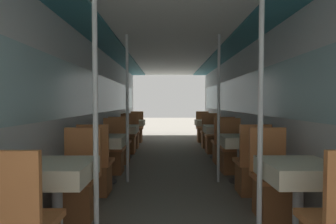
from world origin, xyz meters
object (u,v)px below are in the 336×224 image
object	(u,v)px
support_pole_left_0	(95,114)
dining_table_right_3	(206,124)
chair_right_near_2	(223,149)
chair_right_far_3	(203,133)
chair_left_near_2	(120,149)
dining_table_left_0	(57,175)
chair_left_near_3	(132,137)
chair_right_far_2	(213,141)
chair_left_far_0	(79,190)
chair_left_far_2	(128,141)
dining_table_right_2	(217,131)
chair_right_near_1	(251,172)
chair_left_far_3	(137,133)
dining_table_left_1	(106,143)
support_pole_left_1	(127,109)
dining_table_right_1	(240,143)
chair_left_far_1	(113,156)
support_pole_right_0	(260,114)
dining_table_left_2	(124,131)
chair_right_near_3	(208,137)
chair_right_far_1	(231,156)
dining_table_left_3	(134,124)
support_pole_right_1	(219,109)
chair_left_near_1	(96,173)
chair_right_far_0	(273,190)
dining_table_right_0	(299,175)

from	to	relation	value
support_pole_left_0	dining_table_right_3	xyz separation A→B (m)	(1.75, 5.40, -0.53)
chair_right_near_2	chair_right_far_3	xyz separation A→B (m)	(0.00, 2.89, 0.00)
chair_left_near_2	dining_table_right_3	distance (m)	3.15
dining_table_left_0	chair_left_near_3	world-z (taller)	chair_left_near_3
chair_left_near_2	chair_right_far_2	xyz separation A→B (m)	(2.08, 1.09, 0.00)
chair_left_far_0	chair_right_near_2	bearing A→B (deg)	-129.68
chair_left_far_2	dining_table_right_2	distance (m)	2.18
chair_right_near_1	chair_right_far_2	distance (m)	2.89
support_pole_left_0	chair_left_near_3	distance (m)	4.94
chair_left_far_0	support_pole_left_0	distance (m)	1.06
chair_left_far_3	dining_table_right_3	xyz separation A→B (m)	(2.08, -0.55, 0.31)
chair_left_near_2	chair_left_near_3	distance (m)	1.80
dining_table_left_1	chair_right_near_2	size ratio (longest dim) A/B	0.76
support_pole_left_1	chair_right_near_1	bearing A→B (deg)	-17.33
chair_left_far_2	dining_table_right_1	world-z (taller)	chair_left_far_2
chair_left_far_1	support_pole_right_0	size ratio (longest dim) A/B	0.42
dining_table_left_1	chair_right_near_1	distance (m)	2.18
chair_right_far_2	dining_table_left_1	bearing A→B (deg)	48.39
dining_table_left_2	chair_right_near_3	size ratio (longest dim) A/B	0.76
support_pole_left_0	chair_right_near_2	world-z (taller)	support_pole_left_0
chair_left_far_1	dining_table_right_1	world-z (taller)	chair_left_far_1
support_pole_left_1	dining_table_right_2	size ratio (longest dim) A/B	3.15
chair_left_far_2	chair_right_near_1	distance (m)	3.56
dining_table_right_1	chair_right_far_3	size ratio (longest dim) A/B	0.76
chair_left_near_2	chair_right_far_1	size ratio (longest dim) A/B	1.00
dining_table_right_1	chair_left_far_2	bearing A→B (deg)	131.61
dining_table_left_3	support_pole_right_1	bearing A→B (deg)	-64.13
dining_table_left_0	dining_table_right_1	xyz separation A→B (m)	(2.08, 1.80, 0.00)
chair_left_far_1	dining_table_left_2	distance (m)	1.29
chair_right_near_2	chair_left_near_1	bearing A→B (deg)	-139.16
chair_right_far_0	dining_table_right_2	size ratio (longest dim) A/B	1.32
chair_left_far_1	support_pole_right_0	world-z (taller)	support_pole_right_0
chair_right_near_2	dining_table_right_1	bearing A→B (deg)	-90.00
chair_left_near_2	dining_table_right_0	size ratio (longest dim) A/B	1.32
dining_table_left_3	chair_right_near_2	distance (m)	3.15
dining_table_left_2	chair_left_near_2	world-z (taller)	chair_left_near_2
chair_left_far_1	dining_table_right_3	distance (m)	3.71
chair_left_far_1	dining_table_left_3	distance (m)	3.07
chair_right_far_1	support_pole_right_1	bearing A→B (deg)	58.26
chair_right_far_2	dining_table_right_0	bearing A→B (deg)	90.00
support_pole_right_1	dining_table_right_1	bearing A→B (deg)	0.00
support_pole_right_0	chair_right_near_2	bearing A→B (deg)	83.71
chair_left_near_3	dining_table_right_1	xyz separation A→B (m)	(2.08, -3.06, 0.31)
dining_table_left_2	dining_table_right_2	world-z (taller)	same
chair_left_far_2	support_pole_right_1	size ratio (longest dim) A/B	0.42
chair_left_far_3	chair_right_near_1	distance (m)	5.13
chair_left_far_0	chair_right_near_2	size ratio (longest dim) A/B	1.00
support_pole_left_0	chair_right_near_3	size ratio (longest dim) A/B	2.38
chair_left_near_2	support_pole_right_0	world-z (taller)	support_pole_right_0
dining_table_left_0	chair_left_near_2	size ratio (longest dim) A/B	0.76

